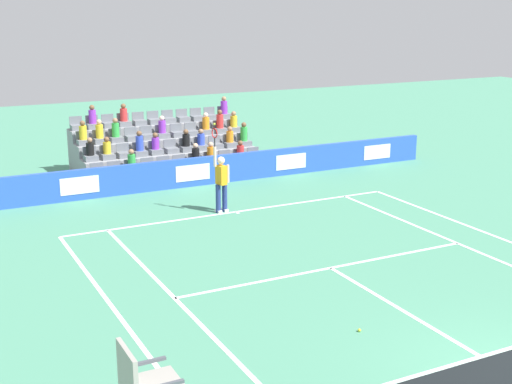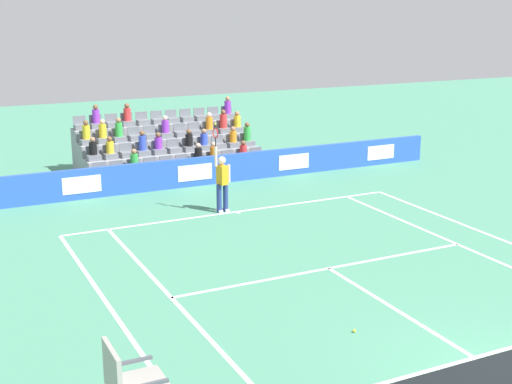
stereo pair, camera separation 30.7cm
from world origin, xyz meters
name	(u,v)px [view 1 (the left image)]	position (x,y,z in m)	size (l,w,h in m)	color
line_baseline	(236,212)	(0.00, -11.89, 0.00)	(10.97, 0.10, 0.01)	white
line_service	(331,268)	(0.00, -6.40, 0.00)	(8.23, 0.10, 0.01)	white
line_centre_service	(414,317)	(0.00, -3.20, 0.00)	(0.10, 6.40, 0.01)	white
line_singles_sideline_left	(182,306)	(4.12, -5.95, 0.00)	(0.10, 11.89, 0.01)	white
line_singles_sideline_right	(469,248)	(-4.12, -5.95, 0.00)	(0.10, 11.89, 0.01)	white
line_doubles_sideline_left	(121,318)	(5.49, -5.95, 0.00)	(0.10, 11.89, 0.01)	white
line_doubles_sideline_right	(507,241)	(-5.49, -5.95, 0.00)	(0.10, 11.89, 0.01)	white
line_centre_mark	(237,213)	(0.00, -11.79, 0.00)	(0.10, 0.20, 0.01)	white
sponsor_barrier	(192,172)	(0.00, -15.57, 0.51)	(20.22, 0.22, 1.03)	blue
tennis_player	(221,181)	(0.41, -12.09, 0.99)	(0.53, 0.39, 2.85)	navy
stadium_stand	(164,152)	(0.00, -18.50, 0.70)	(6.82, 3.80, 2.61)	gray
loose_tennis_ball	(359,330)	(1.41, -3.17, 0.03)	(0.07, 0.07, 0.07)	#D1E533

